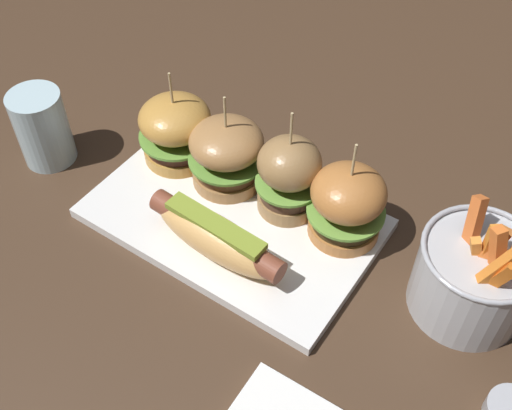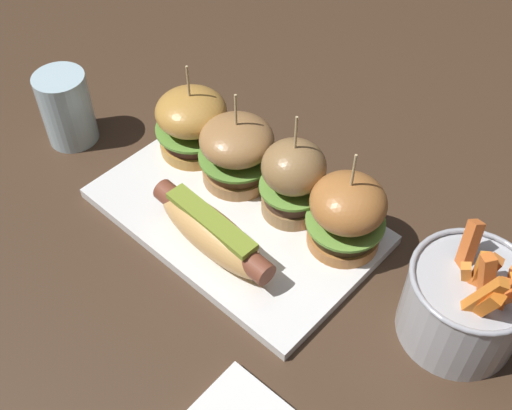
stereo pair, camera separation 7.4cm
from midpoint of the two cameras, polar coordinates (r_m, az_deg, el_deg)
The scene contains 9 objects.
ground_plane at distance 0.80m, azimuth -4.78°, elevation -1.70°, with size 3.00×3.00×0.00m, color #422D1E.
platter_main at distance 0.79m, azimuth -4.81°, elevation -1.37°, with size 0.35×0.22×0.01m, color white.
hot_dog at distance 0.73m, azimuth -6.60°, elevation -3.04°, with size 0.19×0.06×0.05m.
slider_far_left at distance 0.84m, azimuth -9.86°, elevation 6.70°, with size 0.10×0.10×0.14m.
slider_center_left at distance 0.80m, azimuth -5.34°, elevation 4.58°, with size 0.10×0.10×0.14m.
slider_center_right at distance 0.75m, azimuth 0.21°, elevation 2.57°, with size 0.08×0.08×0.15m.
slider_far_right at distance 0.73m, azimuth 5.48°, elevation -0.01°, with size 0.09×0.09×0.14m.
fries_bucket at distance 0.71m, azimuth 16.52°, elevation -6.48°, with size 0.13×0.13×0.15m.
water_glass at distance 0.90m, azimuth -21.20°, elevation 6.48°, with size 0.07×0.07×0.11m, color silver.
Camera 1 is at (0.31, -0.41, 0.60)m, focal length 43.79 mm.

